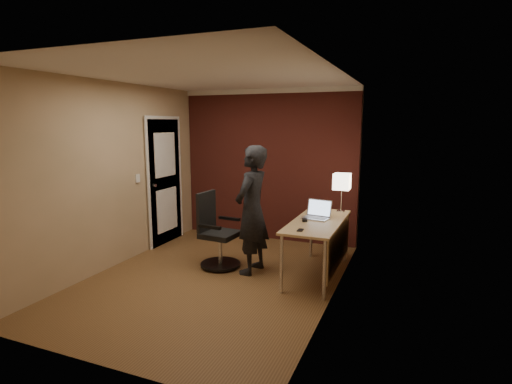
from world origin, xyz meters
TOP-DOWN VIEW (x-y plane):
  - room at (-0.27, 1.54)m, footprint 4.00×4.00m
  - desk at (1.25, 0.59)m, footprint 0.60×1.50m
  - desk_lamp at (1.36, 1.22)m, footprint 0.22×0.22m
  - laptop at (1.14, 0.73)m, footprint 0.37×0.31m
  - mouse at (1.03, 0.49)m, footprint 0.09×0.11m
  - phone at (1.11, 0.04)m, footprint 0.07×0.12m
  - office_chair at (-0.18, 0.40)m, footprint 0.55×0.58m
  - person at (0.35, 0.40)m, footprint 0.45×0.64m

SIDE VIEW (x-z plane):
  - office_chair at x=-0.18m, z-range -0.06..0.95m
  - desk at x=1.25m, z-range 0.24..0.97m
  - phone at x=1.11m, z-range 0.73..0.74m
  - mouse at x=1.03m, z-range 0.73..0.76m
  - laptop at x=1.14m, z-range 0.68..0.91m
  - person at x=0.35m, z-range 0.00..1.68m
  - desk_lamp at x=1.36m, z-range 0.88..1.41m
  - room at x=-0.27m, z-range -0.63..3.37m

